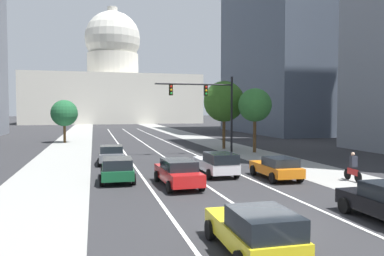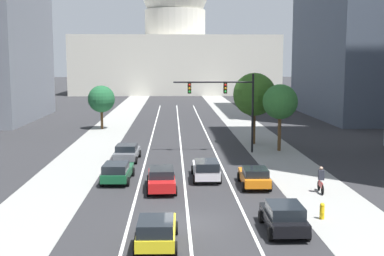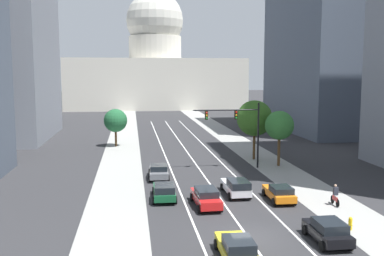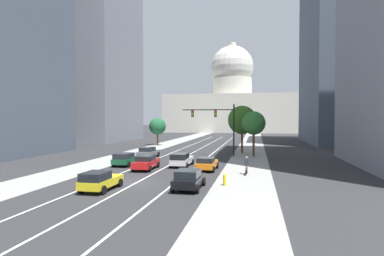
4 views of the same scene
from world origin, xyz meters
name	(u,v)px [view 2 (image 2 of 4)]	position (x,y,z in m)	size (l,w,h in m)	color
ground_plane	(179,126)	(0.00, 40.00, 0.00)	(400.00, 400.00, 0.00)	#2B2B2D
sidewalk_left	(108,131)	(-8.69, 35.00, 0.01)	(4.81, 130.00, 0.01)	gray
sidewalk_right	(250,131)	(8.69, 35.00, 0.01)	(4.81, 130.00, 0.01)	gray
lane_stripe_left	(150,145)	(-3.14, 25.00, 0.01)	(0.16, 90.00, 0.01)	white
lane_stripe_center	(181,144)	(0.00, 25.00, 0.01)	(0.16, 90.00, 0.01)	white
lane_stripe_right	(211,144)	(3.14, 25.00, 0.01)	(0.16, 90.00, 0.01)	white
capitol_building	(175,48)	(0.00, 107.32, 11.87)	(51.82, 23.04, 35.78)	beige
car_yellow	(156,230)	(-1.58, -3.34, 0.77)	(2.00, 4.07, 1.48)	yellow
car_gray	(127,152)	(-4.72, 16.82, 0.74)	(2.19, 4.48, 1.43)	slate
car_white	(206,169)	(1.57, 9.65, 0.80)	(1.98, 4.58, 1.53)	silver
car_orange	(254,176)	(4.71, 7.54, 0.72)	(2.01, 4.22, 1.37)	orange
car_red	(161,178)	(-1.57, 6.92, 0.78)	(2.08, 4.73, 1.49)	red
car_black	(284,217)	(4.71, -1.56, 0.78)	(2.04, 4.05, 1.49)	black
car_green	(117,171)	(-4.73, 9.25, 0.76)	(2.13, 4.59, 1.45)	#14512D
traffic_signal_mast	(229,98)	(4.38, 20.32, 5.07)	(7.40, 0.39, 7.31)	black
fire_hydrant	(322,211)	(7.23, 0.35, 0.46)	(0.26, 0.35, 0.91)	yellow
cyclist	(321,180)	(8.76, 5.78, 0.85)	(0.38, 1.70, 1.72)	black
street_tree_mid_left	(101,99)	(-9.64, 37.17, 3.76)	(3.35, 3.35, 5.45)	#51381E
street_tree_near_right	(254,94)	(7.52, 25.14, 5.08)	(4.37, 4.37, 7.28)	#51381E
street_tree_mid_right	(280,102)	(9.29, 21.09, 4.64)	(3.29, 3.29, 6.32)	#51381E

